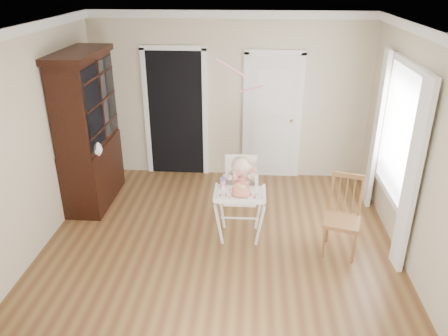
# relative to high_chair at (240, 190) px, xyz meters

# --- Properties ---
(floor) EXTENTS (5.00, 5.00, 0.00)m
(floor) POSITION_rel_high_chair_xyz_m (-0.25, -0.52, -0.69)
(floor) COLOR brown
(floor) RESTS_ON ground
(ceiling) EXTENTS (5.00, 5.00, 0.00)m
(ceiling) POSITION_rel_high_chair_xyz_m (-0.25, -0.52, 2.01)
(ceiling) COLOR white
(ceiling) RESTS_ON wall_back
(wall_back) EXTENTS (4.50, 0.00, 4.50)m
(wall_back) POSITION_rel_high_chair_xyz_m (-0.25, 1.98, 0.66)
(wall_back) COLOR beige
(wall_back) RESTS_ON floor
(wall_left) EXTENTS (0.00, 5.00, 5.00)m
(wall_left) POSITION_rel_high_chair_xyz_m (-2.50, -0.52, 0.66)
(wall_left) COLOR beige
(wall_left) RESTS_ON floor
(wall_right) EXTENTS (0.00, 5.00, 5.00)m
(wall_right) POSITION_rel_high_chair_xyz_m (2.00, -0.52, 0.66)
(wall_right) COLOR beige
(wall_right) RESTS_ON floor
(crown_molding) EXTENTS (4.50, 5.00, 0.12)m
(crown_molding) POSITION_rel_high_chair_xyz_m (-0.25, -0.52, 1.95)
(crown_molding) COLOR white
(crown_molding) RESTS_ON ceiling
(doorway) EXTENTS (1.06, 0.05, 2.22)m
(doorway) POSITION_rel_high_chair_xyz_m (-1.15, 1.96, 0.42)
(doorway) COLOR black
(doorway) RESTS_ON wall_back
(closet_door) EXTENTS (0.96, 0.09, 2.13)m
(closet_door) POSITION_rel_high_chair_xyz_m (0.45, 1.95, 0.34)
(closet_door) COLOR white
(closet_door) RESTS_ON wall_back
(window_right) EXTENTS (0.13, 1.84, 2.30)m
(window_right) POSITION_rel_high_chair_xyz_m (1.93, 0.28, 0.60)
(window_right) COLOR white
(window_right) RESTS_ON wall_right
(high_chair) EXTENTS (0.65, 0.79, 1.11)m
(high_chair) POSITION_rel_high_chair_xyz_m (0.00, 0.00, 0.00)
(high_chair) COLOR white
(high_chair) RESTS_ON floor
(baby) EXTENTS (0.33, 0.25, 0.50)m
(baby) POSITION_rel_high_chair_xyz_m (0.00, 0.03, 0.16)
(baby) COLOR beige
(baby) RESTS_ON high_chair
(cake) EXTENTS (0.25, 0.25, 0.12)m
(cake) POSITION_rel_high_chair_xyz_m (0.02, -0.28, 0.14)
(cake) COLOR silver
(cake) RESTS_ON high_chair
(sippy_cup) EXTENTS (0.07, 0.07, 0.18)m
(sippy_cup) POSITION_rel_high_chair_xyz_m (-0.21, -0.13, 0.16)
(sippy_cup) COLOR #CC7D9C
(sippy_cup) RESTS_ON high_chair
(china_cabinet) EXTENTS (0.60, 1.34, 2.26)m
(china_cabinet) POSITION_rel_high_chair_xyz_m (-2.24, 0.86, 0.44)
(china_cabinet) COLOR black
(china_cabinet) RESTS_ON floor
(dining_chair) EXTENTS (0.51, 0.51, 1.01)m
(dining_chair) POSITION_rel_high_chair_xyz_m (1.27, -0.24, -0.22)
(dining_chair) COLOR brown
(dining_chair) RESTS_ON floor
(streamer) EXTENTS (0.37, 0.36, 0.15)m
(streamer) POSITION_rel_high_chair_xyz_m (-0.15, 0.22, 1.51)
(streamer) COLOR pink
(streamer) RESTS_ON ceiling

